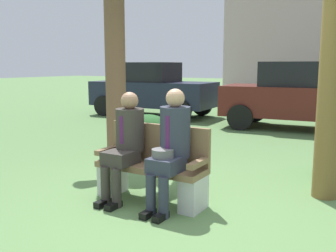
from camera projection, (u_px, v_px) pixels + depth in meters
The scene contains 8 objects.
ground_plane at pixel (166, 215), 4.14m from camera, with size 80.00×80.00×0.00m, color #5A8249.
park_bench at pixel (153, 168), 4.54m from camera, with size 1.34×0.44×0.90m.
seated_man_left at pixel (126, 140), 4.55m from camera, with size 0.34×0.72×1.29m.
seated_man_right at pixel (171, 144), 4.23m from camera, with size 0.34×0.72×1.34m.
shrub_near_bench at pixel (148, 129), 7.83m from camera, with size 0.97×0.89×0.61m, color #2B612C.
parked_car_near at pixel (152, 89), 12.15m from camera, with size 3.97×1.87×1.68m.
parked_car_far at pixel (302, 96), 9.52m from camera, with size 4.02×1.99×1.68m.
street_lamp at pixel (113, 38), 10.27m from camera, with size 0.24×0.24×3.82m.
Camera 1 is at (2.04, -3.37, 1.60)m, focal length 41.09 mm.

